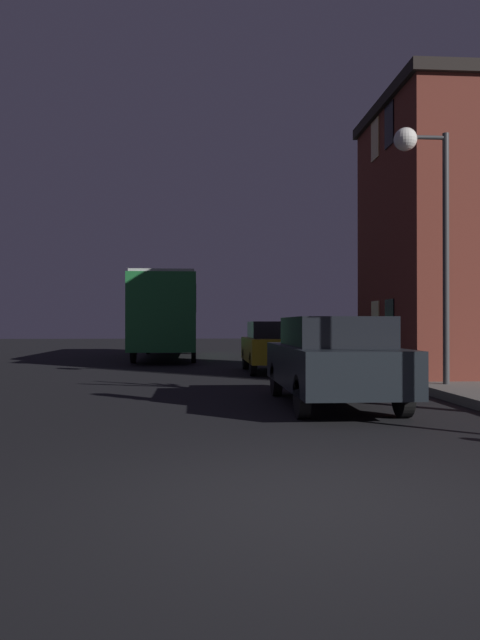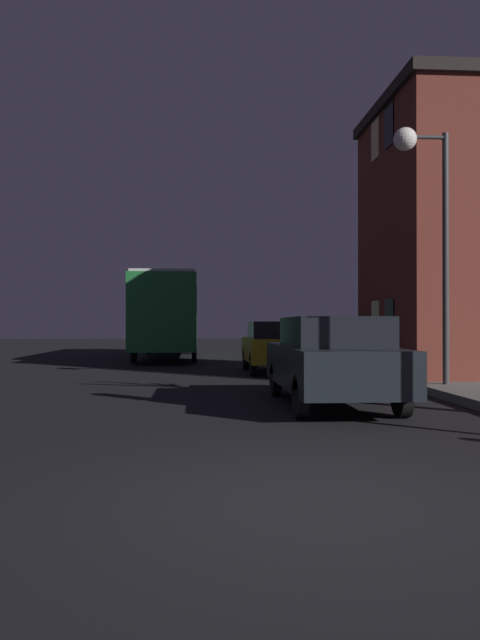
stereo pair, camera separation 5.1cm
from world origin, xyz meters
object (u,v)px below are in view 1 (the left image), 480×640
bus (168,311)px  car_mid_lane (275,345)px  car_near_lane (332,359)px  streetlamp (424,192)px

bus → car_mid_lane: size_ratio=2.72×
car_mid_lane → bus: bearing=113.3°
car_near_lane → bus: bearing=102.6°
streetlamp → car_near_lane: size_ratio=1.16×
streetlamp → car_mid_lane: size_ratio=1.35×
streetlamp → car_mid_lane: (-2.50, 5.88, -3.54)m
streetlamp → car_mid_lane: 7.30m
streetlamp → car_near_lane: (-2.49, -2.07, -3.51)m
streetlamp → bus: (-6.18, 14.42, -2.29)m
car_mid_lane → streetlamp: bearing=-66.9°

